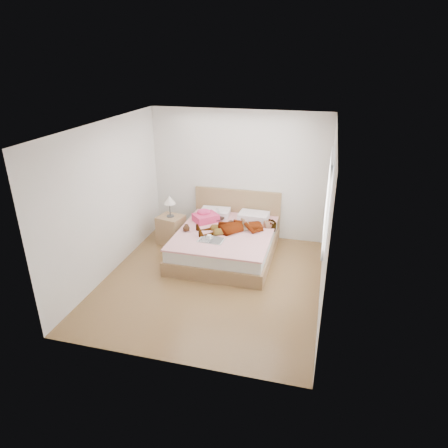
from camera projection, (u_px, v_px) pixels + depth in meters
name	position (u px, v px, depth m)	size (l,w,h in m)	color
ground	(211.00, 281.00, 6.80)	(4.00, 4.00, 0.00)	#4D3018
woman	(238.00, 225.00, 7.47)	(0.59, 1.56, 0.21)	white
hair	(215.00, 216.00, 8.02)	(0.43, 0.53, 0.08)	black
phone	(218.00, 210.00, 7.90)	(0.05, 0.10, 0.01)	silver
room_shell	(328.00, 201.00, 6.07)	(4.00, 4.00, 4.00)	white
bed	(226.00, 241.00, 7.61)	(1.80, 2.08, 1.00)	brown
towel	(205.00, 216.00, 7.87)	(0.58, 0.57, 0.24)	#F74374
magazine	(211.00, 240.00, 7.08)	(0.46, 0.32, 0.03)	white
coffee_mug	(209.00, 237.00, 7.10)	(0.11, 0.08, 0.09)	white
plush_toy	(186.00, 228.00, 7.45)	(0.17, 0.22, 0.11)	black
nightstand	(171.00, 228.00, 8.03)	(0.55, 0.51, 1.02)	#916243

